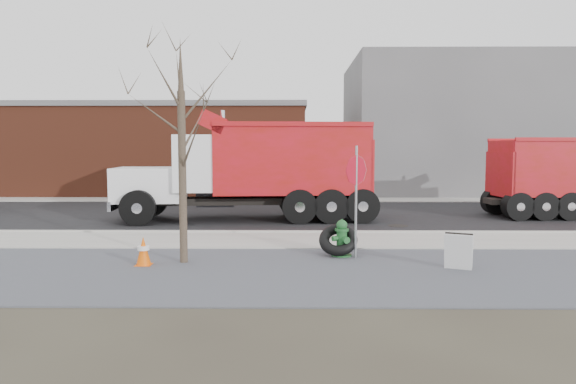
{
  "coord_description": "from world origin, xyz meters",
  "views": [
    {
      "loc": [
        -0.64,
        -14.43,
        2.7
      ],
      "look_at": [
        -0.79,
        0.74,
        1.4
      ],
      "focal_mm": 32.0,
      "sensor_mm": 36.0,
      "label": 1
    }
  ],
  "objects_px": {
    "fire_hydrant": "(342,240)",
    "stop_sign": "(356,182)",
    "dump_truck_red_b": "(256,166)",
    "truck_tire": "(338,240)",
    "sandwich_board": "(459,251)"
  },
  "relations": [
    {
      "from": "fire_hydrant",
      "to": "dump_truck_red_b",
      "type": "xyz_separation_m",
      "value": [
        -2.59,
        6.54,
        1.6
      ]
    },
    {
      "from": "sandwich_board",
      "to": "dump_truck_red_b",
      "type": "bearing_deg",
      "value": 146.38
    },
    {
      "from": "stop_sign",
      "to": "dump_truck_red_b",
      "type": "relative_size",
      "value": 0.29
    },
    {
      "from": "stop_sign",
      "to": "dump_truck_red_b",
      "type": "distance_m",
      "value": 7.34
    },
    {
      "from": "truck_tire",
      "to": "sandwich_board",
      "type": "relative_size",
      "value": 1.33
    },
    {
      "from": "sandwich_board",
      "to": "stop_sign",
      "type": "bearing_deg",
      "value": 174.65
    },
    {
      "from": "dump_truck_red_b",
      "to": "fire_hydrant",
      "type": "bearing_deg",
      "value": 106.81
    },
    {
      "from": "stop_sign",
      "to": "sandwich_board",
      "type": "bearing_deg",
      "value": -49.12
    },
    {
      "from": "truck_tire",
      "to": "dump_truck_red_b",
      "type": "height_order",
      "value": "dump_truck_red_b"
    },
    {
      "from": "fire_hydrant",
      "to": "dump_truck_red_b",
      "type": "bearing_deg",
      "value": 86.79
    },
    {
      "from": "fire_hydrant",
      "to": "truck_tire",
      "type": "distance_m",
      "value": 0.1
    },
    {
      "from": "truck_tire",
      "to": "fire_hydrant",
      "type": "bearing_deg",
      "value": -31.1
    },
    {
      "from": "fire_hydrant",
      "to": "dump_truck_red_b",
      "type": "distance_m",
      "value": 7.22
    },
    {
      "from": "fire_hydrant",
      "to": "stop_sign",
      "type": "bearing_deg",
      "value": -56.37
    },
    {
      "from": "truck_tire",
      "to": "stop_sign",
      "type": "height_order",
      "value": "stop_sign"
    }
  ]
}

